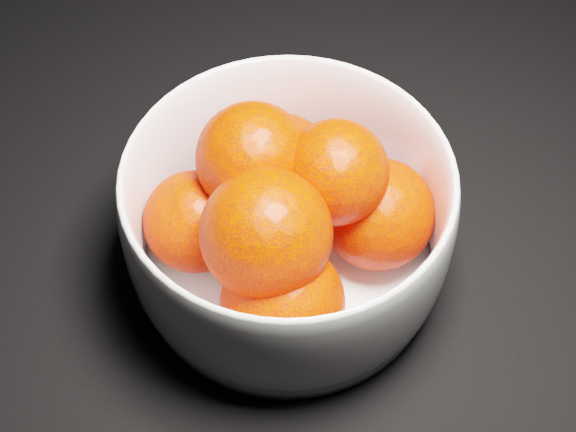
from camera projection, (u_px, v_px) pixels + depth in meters
name	position (u px, v px, depth m)	size (l,w,h in m)	color
ground	(336.00, 3.00, 0.74)	(3.00, 3.00, 0.00)	black
bowl	(288.00, 221.00, 0.52)	(0.22, 0.22, 0.10)	white
orange_pile	(286.00, 213.00, 0.51)	(0.19, 0.18, 0.12)	#F92100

